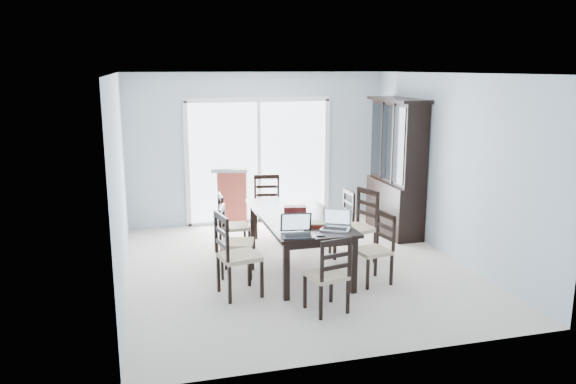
% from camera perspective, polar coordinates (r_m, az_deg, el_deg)
% --- Properties ---
extents(floor, '(5.00, 5.00, 0.00)m').
position_cam_1_polar(floor, '(7.72, 0.97, -7.72)').
color(floor, beige).
rests_on(floor, ground).
extents(ceiling, '(5.00, 5.00, 0.00)m').
position_cam_1_polar(ceiling, '(7.24, 1.05, 11.96)').
color(ceiling, white).
rests_on(ceiling, back_wall).
extents(back_wall, '(4.50, 0.02, 2.60)m').
position_cam_1_polar(back_wall, '(9.77, -3.02, 4.44)').
color(back_wall, '#ADC0CE').
rests_on(back_wall, floor).
extents(wall_left, '(0.02, 5.00, 2.60)m').
position_cam_1_polar(wall_left, '(7.10, -16.74, 0.86)').
color(wall_left, '#ADC0CE').
rests_on(wall_left, floor).
extents(wall_right, '(0.02, 5.00, 2.60)m').
position_cam_1_polar(wall_right, '(8.27, 16.20, 2.48)').
color(wall_right, '#ADC0CE').
rests_on(wall_right, floor).
extents(balcony, '(4.50, 2.00, 0.10)m').
position_cam_1_polar(balcony, '(10.99, -4.02, -1.83)').
color(balcony, gray).
rests_on(balcony, ground).
extents(railing, '(4.50, 0.06, 1.10)m').
position_cam_1_polar(railing, '(11.83, -4.99, 2.16)').
color(railing, '#99999E').
rests_on(railing, balcony).
extents(dining_table, '(1.00, 2.20, 0.75)m').
position_cam_1_polar(dining_table, '(7.51, 0.99, -2.90)').
color(dining_table, black).
rests_on(dining_table, floor).
extents(china_hutch, '(0.50, 1.38, 2.20)m').
position_cam_1_polar(china_hutch, '(9.28, 10.97, 2.37)').
color(china_hutch, black).
rests_on(china_hutch, floor).
extents(sliding_door, '(2.52, 0.05, 2.18)m').
position_cam_1_polar(sliding_door, '(9.78, -2.98, 3.19)').
color(sliding_door, silver).
rests_on(sliding_door, floor).
extents(chair_left_near, '(0.53, 0.52, 1.18)m').
position_cam_1_polar(chair_left_near, '(6.64, -5.81, -5.48)').
color(chair_left_near, black).
rests_on(chair_left_near, floor).
extents(chair_left_mid, '(0.51, 0.50, 1.07)m').
position_cam_1_polar(chair_left_mid, '(7.34, -5.88, -4.21)').
color(chair_left_mid, black).
rests_on(chair_left_mid, floor).
extents(chair_left_far, '(0.41, 0.40, 1.05)m').
position_cam_1_polar(chair_left_far, '(8.10, -6.11, -2.68)').
color(chair_left_far, black).
rests_on(chair_left_far, floor).
extents(chair_right_near, '(0.46, 0.45, 1.03)m').
position_cam_1_polar(chair_right_near, '(7.17, 9.19, -4.88)').
color(chair_right_near, black).
rests_on(chair_right_near, floor).
extents(chair_right_mid, '(0.57, 0.56, 1.17)m').
position_cam_1_polar(chair_right_mid, '(7.91, 7.43, -2.61)').
color(chair_right_mid, black).
rests_on(chair_right_mid, floor).
extents(chair_right_far, '(0.41, 0.40, 1.03)m').
position_cam_1_polar(chair_right_far, '(8.42, 5.56, -2.18)').
color(chair_right_far, black).
rests_on(chair_right_far, floor).
extents(chair_end_near, '(0.46, 0.47, 1.03)m').
position_cam_1_polar(chair_end_near, '(6.19, 4.38, -7.62)').
color(chair_end_near, black).
rests_on(chair_end_near, floor).
extents(chair_end_far, '(0.49, 0.50, 1.12)m').
position_cam_1_polar(chair_end_far, '(9.11, -2.14, -0.67)').
color(chair_end_far, black).
rests_on(chair_end_far, floor).
extents(laptop_dark, '(0.40, 0.30, 0.25)m').
position_cam_1_polar(laptop_dark, '(6.52, 1.01, -4.05)').
color(laptop_dark, black).
rests_on(laptop_dark, dining_table).
extents(laptop_silver, '(0.42, 0.38, 0.24)m').
position_cam_1_polar(laptop_silver, '(6.82, 4.83, -3.38)').
color(laptop_silver, silver).
rests_on(laptop_silver, dining_table).
extents(book_stack, '(0.33, 0.27, 0.05)m').
position_cam_1_polar(book_stack, '(6.99, 2.66, -3.24)').
color(book_stack, maroon).
rests_on(book_stack, dining_table).
extents(cell_phone, '(0.11, 0.06, 0.01)m').
position_cam_1_polar(cell_phone, '(6.57, 3.35, -4.45)').
color(cell_phone, black).
rests_on(cell_phone, dining_table).
extents(game_box, '(0.33, 0.21, 0.08)m').
position_cam_1_polar(game_box, '(7.65, 0.71, -1.73)').
color(game_box, '#521013').
rests_on(game_box, dining_table).
extents(hot_tub, '(2.23, 2.09, 0.97)m').
position_cam_1_polar(hot_tub, '(10.60, -8.86, 0.50)').
color(hot_tub, maroon).
rests_on(hot_tub, balcony).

